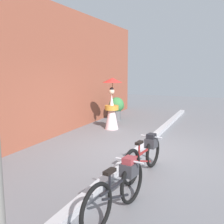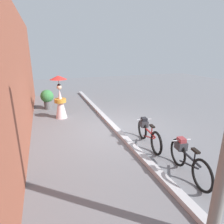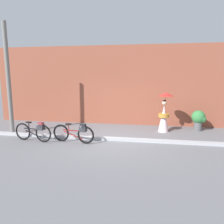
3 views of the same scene
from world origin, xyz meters
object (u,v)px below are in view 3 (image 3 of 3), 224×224
bicycle_near_officer (75,133)px  person_with_parasol (164,113)px  utility_pole (8,80)px  bicycle_far_side (35,131)px  potted_plant_by_door (199,119)px

bicycle_near_officer → person_with_parasol: 4.21m
bicycle_near_officer → utility_pole: 3.79m
bicycle_far_side → potted_plant_by_door: potted_plant_by_door is taller
bicycle_far_side → person_with_parasol: size_ratio=0.91×
person_with_parasol → potted_plant_by_door: 1.74m
person_with_parasol → bicycle_far_side: bearing=-155.2°
bicycle_far_side → utility_pole: bearing=152.9°
potted_plant_by_door → utility_pole: bearing=-165.9°
potted_plant_by_door → bicycle_near_officer: bearing=-151.8°
person_with_parasol → utility_pole: utility_pole is taller
bicycle_near_officer → utility_pole: size_ratio=0.36×
bicycle_far_side → potted_plant_by_door: (6.79, 2.86, 0.16)m
person_with_parasol → potted_plant_by_door: size_ratio=1.88×
potted_plant_by_door → bicycle_far_side: bearing=-157.1°
bicycle_near_officer → utility_pole: utility_pole is taller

